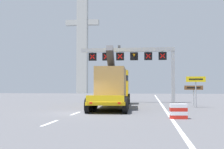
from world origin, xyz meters
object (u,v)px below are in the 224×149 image
at_px(exit_sign_yellow, 196,84).
at_px(heavy_haul_truck_yellow, 114,86).
at_px(bridge_pylon_distant, 82,35).
at_px(overhead_lane_gantry, 138,58).
at_px(crash_barrier_striped, 178,111).
at_px(tourist_info_sign_brown, 194,90).

bearing_deg(exit_sign_yellow, heavy_haul_truck_yellow, 173.16).
xyz_separation_m(heavy_haul_truck_yellow, bridge_pylon_distant, (-14.36, 50.11, 13.80)).
distance_m(heavy_haul_truck_yellow, bridge_pylon_distant, 53.92).
xyz_separation_m(heavy_haul_truck_yellow, exit_sign_yellow, (7.57, -0.91, 0.18)).
bearing_deg(exit_sign_yellow, bridge_pylon_distant, 113.26).
bearing_deg(overhead_lane_gantry, crash_barrier_striped, -80.01).
distance_m(heavy_haul_truck_yellow, crash_barrier_striped, 11.54).
relative_size(exit_sign_yellow, crash_barrier_striped, 2.71).
xyz_separation_m(heavy_haul_truck_yellow, crash_barrier_striped, (5.10, -10.24, -1.54)).
xyz_separation_m(overhead_lane_gantry, tourist_info_sign_brown, (5.57, -5.58, -3.72)).
bearing_deg(overhead_lane_gantry, heavy_haul_truck_yellow, -107.38).
distance_m(overhead_lane_gantry, bridge_pylon_distant, 47.56).
distance_m(exit_sign_yellow, crash_barrier_striped, 9.80).
bearing_deg(exit_sign_yellow, tourist_info_sign_brown, 87.05).
bearing_deg(crash_barrier_striped, exit_sign_yellow, 75.18).
height_order(overhead_lane_gantry, bridge_pylon_distant, bridge_pylon_distant).
bearing_deg(crash_barrier_striped, overhead_lane_gantry, 99.99).
height_order(heavy_haul_truck_yellow, bridge_pylon_distant, bridge_pylon_distant).
distance_m(heavy_haul_truck_yellow, exit_sign_yellow, 7.63).
bearing_deg(heavy_haul_truck_yellow, tourist_info_sign_brown, 8.64).
bearing_deg(bridge_pylon_distant, crash_barrier_striped, -72.13).
height_order(overhead_lane_gantry, exit_sign_yellow, overhead_lane_gantry).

